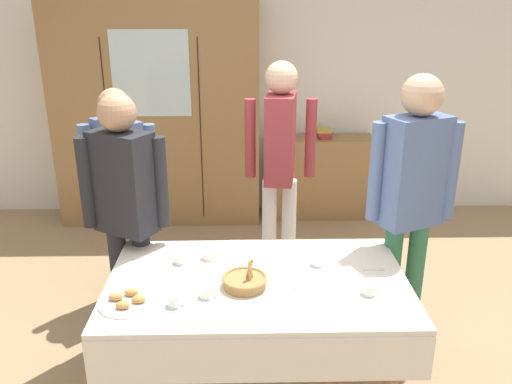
% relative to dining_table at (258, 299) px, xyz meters
% --- Properties ---
extents(ground_plane, '(12.00, 12.00, 0.00)m').
position_rel_dining_table_xyz_m(ground_plane, '(0.00, 0.23, -0.62)').
color(ground_plane, '#997A56').
rests_on(ground_plane, ground).
extents(back_wall, '(6.40, 0.10, 2.70)m').
position_rel_dining_table_xyz_m(back_wall, '(0.00, 2.88, 0.73)').
color(back_wall, silver).
rests_on(back_wall, ground).
extents(dining_table, '(1.60, 0.97, 0.73)m').
position_rel_dining_table_xyz_m(dining_table, '(0.00, 0.00, 0.00)').
color(dining_table, olive).
rests_on(dining_table, ground).
extents(wall_cabinet, '(1.94, 0.46, 2.13)m').
position_rel_dining_table_xyz_m(wall_cabinet, '(-0.90, 2.59, 0.44)').
color(wall_cabinet, olive).
rests_on(wall_cabinet, ground).
extents(bookshelf_low, '(1.00, 0.35, 0.82)m').
position_rel_dining_table_xyz_m(bookshelf_low, '(0.72, 2.64, -0.21)').
color(bookshelf_low, olive).
rests_on(bookshelf_low, ground).
extents(book_stack, '(0.15, 0.22, 0.09)m').
position_rel_dining_table_xyz_m(book_stack, '(0.72, 2.64, 0.24)').
color(book_stack, '#99332D').
rests_on(book_stack, bookshelf_low).
extents(tea_cup_back_edge, '(0.13, 0.13, 0.06)m').
position_rel_dining_table_xyz_m(tea_cup_back_edge, '(0.34, 0.17, 0.13)').
color(tea_cup_back_edge, white).
rests_on(tea_cup_back_edge, dining_table).
extents(tea_cup_far_left, '(0.13, 0.13, 0.06)m').
position_rel_dining_table_xyz_m(tea_cup_far_left, '(-0.43, 0.22, 0.13)').
color(tea_cup_far_left, silver).
rests_on(tea_cup_far_left, dining_table).
extents(tea_cup_near_left, '(0.13, 0.13, 0.06)m').
position_rel_dining_table_xyz_m(tea_cup_near_left, '(0.56, -0.14, 0.13)').
color(tea_cup_near_left, silver).
rests_on(tea_cup_near_left, dining_table).
extents(tea_cup_near_right, '(0.13, 0.13, 0.06)m').
position_rel_dining_table_xyz_m(tea_cup_near_right, '(-0.27, 0.26, 0.13)').
color(tea_cup_near_right, white).
rests_on(tea_cup_near_right, dining_table).
extents(tea_cup_mid_left, '(0.13, 0.13, 0.06)m').
position_rel_dining_table_xyz_m(tea_cup_mid_left, '(-0.26, -0.15, 0.13)').
color(tea_cup_mid_left, silver).
rests_on(tea_cup_mid_left, dining_table).
extents(tea_cup_mid_right, '(0.13, 0.13, 0.06)m').
position_rel_dining_table_xyz_m(tea_cup_mid_right, '(-0.41, -0.22, 0.13)').
color(tea_cup_mid_right, silver).
rests_on(tea_cup_mid_right, dining_table).
extents(bread_basket, '(0.24, 0.24, 0.16)m').
position_rel_dining_table_xyz_m(bread_basket, '(-0.07, -0.04, 0.14)').
color(bread_basket, '#9E7542').
rests_on(bread_basket, dining_table).
extents(pastry_plate, '(0.28, 0.28, 0.05)m').
position_rel_dining_table_xyz_m(pastry_plate, '(-0.65, -0.19, 0.12)').
color(pastry_plate, white).
rests_on(pastry_plate, dining_table).
extents(spoon_front_edge, '(0.12, 0.02, 0.01)m').
position_rel_dining_table_xyz_m(spoon_front_edge, '(0.66, 0.12, 0.10)').
color(spoon_front_edge, silver).
rests_on(spoon_front_edge, dining_table).
extents(spoon_center, '(0.12, 0.02, 0.01)m').
position_rel_dining_table_xyz_m(spoon_center, '(0.15, 0.19, 0.10)').
color(spoon_center, silver).
rests_on(spoon_center, dining_table).
extents(spoon_mid_left, '(0.12, 0.02, 0.01)m').
position_rel_dining_table_xyz_m(spoon_mid_left, '(0.17, -0.06, 0.10)').
color(spoon_mid_left, silver).
rests_on(spoon_mid_left, dining_table).
extents(person_behind_table_right, '(0.52, 0.39, 1.73)m').
position_rel_dining_table_xyz_m(person_behind_table_right, '(0.20, 1.27, 0.44)').
color(person_behind_table_right, silver).
rests_on(person_behind_table_right, ground).
extents(person_beside_shelf, '(0.52, 0.33, 1.76)m').
position_rel_dining_table_xyz_m(person_beside_shelf, '(0.91, 0.43, 0.46)').
color(person_beside_shelf, '#33704C').
rests_on(person_beside_shelf, ground).
extents(person_behind_table_left, '(0.52, 0.40, 1.58)m').
position_rel_dining_table_xyz_m(person_behind_table_left, '(-0.93, 1.03, 0.34)').
color(person_behind_table_left, '#191E38').
rests_on(person_behind_table_left, ground).
extents(person_near_right_end, '(0.52, 0.35, 1.65)m').
position_rel_dining_table_xyz_m(person_near_right_end, '(-0.78, 0.49, 0.38)').
color(person_near_right_end, '#232328').
rests_on(person_near_right_end, ground).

